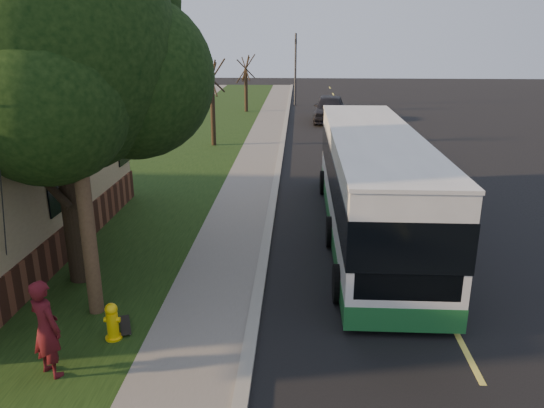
# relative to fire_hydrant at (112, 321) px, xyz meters

# --- Properties ---
(ground) EXTENTS (120.00, 120.00, 0.00)m
(ground) POSITION_rel_fire_hydrant_xyz_m (2.60, 0.00, -0.43)
(ground) COLOR black
(ground) RESTS_ON ground
(road) EXTENTS (8.00, 80.00, 0.01)m
(road) POSITION_rel_fire_hydrant_xyz_m (6.60, 10.00, -0.43)
(road) COLOR black
(road) RESTS_ON ground
(curb) EXTENTS (0.25, 80.00, 0.12)m
(curb) POSITION_rel_fire_hydrant_xyz_m (2.60, 10.00, -0.37)
(curb) COLOR gray
(curb) RESTS_ON ground
(sidewalk) EXTENTS (2.00, 80.00, 0.08)m
(sidewalk) POSITION_rel_fire_hydrant_xyz_m (1.60, 10.00, -0.39)
(sidewalk) COLOR slate
(sidewalk) RESTS_ON ground
(grass_verge) EXTENTS (5.00, 80.00, 0.07)m
(grass_verge) POSITION_rel_fire_hydrant_xyz_m (-1.90, 10.00, -0.40)
(grass_verge) COLOR black
(grass_verge) RESTS_ON ground
(fire_hydrant) EXTENTS (0.32, 0.32, 0.74)m
(fire_hydrant) POSITION_rel_fire_hydrant_xyz_m (0.00, 0.00, 0.00)
(fire_hydrant) COLOR yellow
(fire_hydrant) RESTS_ON grass_verge
(utility_pole) EXTENTS (2.86, 3.21, 9.07)m
(utility_pole) POSITION_rel_fire_hydrant_xyz_m (-0.71, 0.99, 4.20)
(utility_pole) COLOR #473321
(utility_pole) RESTS_ON ground
(leafy_tree) EXTENTS (6.30, 6.00, 7.80)m
(leafy_tree) POSITION_rel_fire_hydrant_xyz_m (-1.57, 2.65, 4.73)
(leafy_tree) COLOR black
(leafy_tree) RESTS_ON grass_verge
(bare_tree_near) EXTENTS (1.38, 1.21, 4.31)m
(bare_tree_near) POSITION_rel_fire_hydrant_xyz_m (-0.90, 18.00, 1.72)
(bare_tree_near) COLOR black
(bare_tree_near) RESTS_ON grass_verge
(bare_tree_far) EXTENTS (1.38, 1.21, 4.03)m
(bare_tree_far) POSITION_rel_fire_hydrant_xyz_m (-0.40, 30.00, 1.57)
(bare_tree_far) COLOR black
(bare_tree_far) RESTS_ON grass_verge
(traffic_signal) EXTENTS (0.18, 0.22, 5.50)m
(traffic_signal) POSITION_rel_fire_hydrant_xyz_m (3.10, 34.00, 2.73)
(traffic_signal) COLOR #2D2D30
(traffic_signal) RESTS_ON ground
(transit_bus) EXTENTS (2.55, 11.08, 3.00)m
(transit_bus) POSITION_rel_fire_hydrant_xyz_m (5.53, 5.85, 1.17)
(transit_bus) COLOR silver
(transit_bus) RESTS_ON ground
(skateboarder) EXTENTS (0.76, 0.69, 1.75)m
(skateboarder) POSITION_rel_fire_hydrant_xyz_m (-0.69, -1.12, 0.51)
(skateboarder) COLOR #4A0E15
(skateboarder) RESTS_ON grass_verge
(skateboard_main) EXTENTS (0.45, 0.77, 0.07)m
(skateboard_main) POSITION_rel_fire_hydrant_xyz_m (0.10, 0.39, -0.31)
(skateboard_main) COLOR black
(skateboard_main) RESTS_ON grass_verge
(dumpster) EXTENTS (1.55, 1.28, 1.29)m
(dumpster) POSITION_rel_fire_hydrant_xyz_m (-4.91, 9.76, 0.26)
(dumpster) COLOR black
(dumpster) RESTS_ON building_lot
(distant_car) EXTENTS (2.38, 5.18, 1.72)m
(distant_car) POSITION_rel_fire_hydrant_xyz_m (5.44, 26.22, 0.43)
(distant_car) COLOR black
(distant_car) RESTS_ON ground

